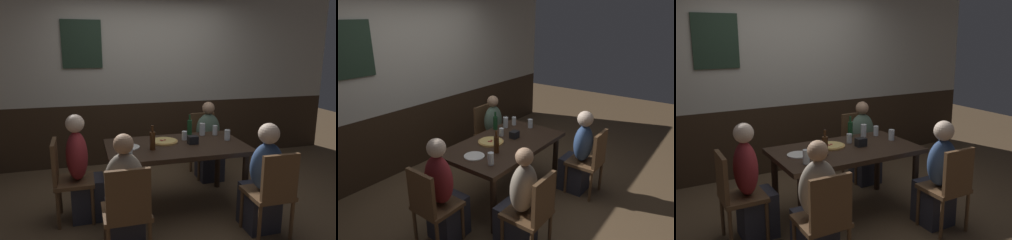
{
  "view_description": "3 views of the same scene",
  "coord_description": "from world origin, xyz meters",
  "views": [
    {
      "loc": [
        -0.99,
        -3.3,
        1.8
      ],
      "look_at": [
        -0.11,
        -0.04,
        1.04
      ],
      "focal_mm": 34.46,
      "sensor_mm": 36.0,
      "label": 1
    },
    {
      "loc": [
        -2.82,
        -2.15,
        2.26
      ],
      "look_at": [
        0.06,
        0.03,
        1.01
      ],
      "focal_mm": 33.14,
      "sensor_mm": 36.0,
      "label": 2
    },
    {
      "loc": [
        -1.92,
        -3.35,
        1.93
      ],
      "look_at": [
        -0.03,
        -0.03,
        1.06
      ],
      "focal_mm": 40.36,
      "sensor_mm": 36.0,
      "label": 3
    }
  ],
  "objects": [
    {
      "name": "chair_right_near",
      "position": [
        0.68,
        -0.86,
        0.5
      ],
      "size": [
        0.4,
        0.4,
        0.88
      ],
      "color": "brown",
      "rests_on": "ground_plane"
    },
    {
      "name": "person_left_near",
      "position": [
        -0.68,
        -0.7,
        0.46
      ],
      "size": [
        0.34,
        0.37,
        1.11
      ],
      "color": "#2D2D38",
      "rests_on": "ground_plane"
    },
    {
      "name": "chair_right_far",
      "position": [
        0.68,
        0.86,
        0.5
      ],
      "size": [
        0.4,
        0.4,
        0.88
      ],
      "color": "brown",
      "rests_on": "ground_plane"
    },
    {
      "name": "dining_table",
      "position": [
        0.0,
        0.0,
        0.65
      ],
      "size": [
        1.55,
        0.89,
        0.74
      ],
      "color": "black",
      "rests_on": "ground_plane"
    },
    {
      "name": "beer_bottle_green",
      "position": [
        0.28,
        0.38,
        0.84
      ],
      "size": [
        0.06,
        0.06,
        0.25
      ],
      "color": "#194723",
      "rests_on": "dining_table"
    },
    {
      "name": "pint_glass_amber",
      "position": [
        0.43,
        0.31,
        0.8
      ],
      "size": [
        0.07,
        0.07,
        0.15
      ],
      "color": "silver",
      "rests_on": "dining_table"
    },
    {
      "name": "highball_clear",
      "position": [
        0.58,
        0.28,
        0.79
      ],
      "size": [
        0.06,
        0.06,
        0.12
      ],
      "color": "silver",
      "rests_on": "dining_table"
    },
    {
      "name": "tumbler_water",
      "position": [
        0.63,
        0.03,
        0.79
      ],
      "size": [
        0.07,
        0.07,
        0.12
      ],
      "color": "silver",
      "rests_on": "dining_table"
    },
    {
      "name": "chair_head_west",
      "position": [
        -1.19,
        0.0,
        0.5
      ],
      "size": [
        0.4,
        0.4,
        0.88
      ],
      "color": "brown",
      "rests_on": "ground_plane"
    },
    {
      "name": "beer_bottle_brown",
      "position": [
        -0.29,
        -0.11,
        0.84
      ],
      "size": [
        0.06,
        0.06,
        0.26
      ],
      "color": "#42230F",
      "rests_on": "dining_table"
    },
    {
      "name": "chair_left_near",
      "position": [
        -0.68,
        -0.86,
        0.5
      ],
      "size": [
        0.4,
        0.4,
        0.88
      ],
      "color": "brown",
      "rests_on": "ground_plane"
    },
    {
      "name": "person_head_west",
      "position": [
        -1.03,
        0.0,
        0.48
      ],
      "size": [
        0.37,
        0.34,
        1.14
      ],
      "color": "#2D2D38",
      "rests_on": "ground_plane"
    },
    {
      "name": "pizza",
      "position": [
        -0.11,
        0.13,
        0.75
      ],
      "size": [
        0.32,
        0.32,
        0.03
      ],
      "color": "tan",
      "rests_on": "dining_table"
    },
    {
      "name": "condiment_caddy",
      "position": [
        0.19,
        -0.01,
        0.79
      ],
      "size": [
        0.11,
        0.09,
        0.09
      ],
      "primitive_type": "cube",
      "color": "black",
      "rests_on": "dining_table"
    },
    {
      "name": "beer_glass_half",
      "position": [
        -0.56,
        -0.24,
        0.8
      ],
      "size": [
        0.07,
        0.07,
        0.14
      ],
      "color": "silver",
      "rests_on": "dining_table"
    },
    {
      "name": "person_right_near",
      "position": [
        0.68,
        -0.7,
        0.47
      ],
      "size": [
        0.34,
        0.37,
        1.11
      ],
      "color": "#2D2D38",
      "rests_on": "ground_plane"
    },
    {
      "name": "wall_back",
      "position": [
        -0.01,
        1.65,
        1.3
      ],
      "size": [
        6.4,
        0.13,
        2.6
      ],
      "color": "#332316",
      "rests_on": "ground_plane"
    },
    {
      "name": "person_right_far",
      "position": [
        0.68,
        0.69,
        0.45
      ],
      "size": [
        0.34,
        0.37,
        1.08
      ],
      "color": "#2D2D38",
      "rests_on": "ground_plane"
    },
    {
      "name": "ground_plane",
      "position": [
        0.0,
        0.0,
        0.0
      ],
      "size": [
        12.0,
        12.0,
        0.0
      ],
      "primitive_type": "plane",
      "color": "brown"
    },
    {
      "name": "plate_white_large",
      "position": [
        -0.53,
        0.03,
        0.75
      ],
      "size": [
        0.23,
        0.23,
        0.01
      ],
      "primitive_type": "cylinder",
      "color": "white",
      "rests_on": "dining_table"
    },
    {
      "name": "pint_glass_stout",
      "position": [
        0.15,
        0.17,
        0.79
      ],
      "size": [
        0.06,
        0.06,
        0.1
      ],
      "color": "silver",
      "rests_on": "dining_table"
    }
  ]
}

